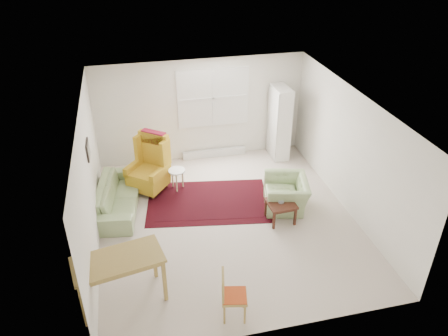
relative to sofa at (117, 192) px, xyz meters
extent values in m
cube|color=beige|center=(2.10, -0.93, -0.40)|extent=(5.00, 5.50, 0.01)
cube|color=white|center=(2.10, -0.93, 2.10)|extent=(5.00, 5.50, 0.01)
cube|color=white|center=(2.10, 1.82, 0.85)|extent=(5.00, 0.04, 2.50)
cube|color=white|center=(2.10, -3.68, 0.85)|extent=(5.00, 0.04, 2.50)
cube|color=white|center=(-0.40, -0.93, 0.85)|extent=(0.04, 5.50, 2.50)
cube|color=white|center=(4.60, -0.93, 0.85)|extent=(0.04, 5.50, 2.50)
cube|color=white|center=(2.40, 1.80, 1.15)|extent=(1.72, 0.06, 1.42)
cube|color=white|center=(2.40, 1.79, 1.15)|extent=(1.60, 0.02, 1.30)
cube|color=silver|center=(2.40, 1.74, -0.31)|extent=(1.60, 0.12, 0.18)
cube|color=black|center=(-0.38, -0.43, 1.25)|extent=(0.03, 0.42, 0.32)
cube|color=#A68A4C|center=(-0.36, -0.43, 1.25)|extent=(0.01, 0.34, 0.24)
imported|color=#92AA71|center=(0.00, 0.00, 0.00)|extent=(1.06, 2.07, 0.80)
imported|color=#92AA71|center=(3.40, -0.73, -0.02)|extent=(1.06, 1.15, 0.76)
camera|label=1|loc=(0.44, -7.76, 4.97)|focal=35.00mm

